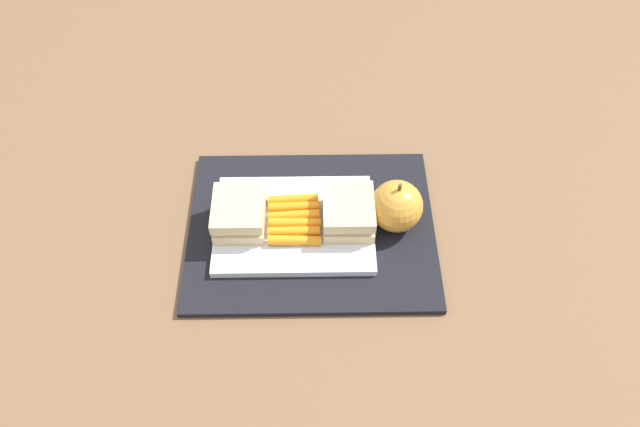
{
  "coord_description": "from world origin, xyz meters",
  "views": [
    {
      "loc": [
        0.01,
        -0.49,
        0.72
      ],
      "look_at": [
        0.01,
        0.0,
        0.04
      ],
      "focal_mm": 32.93,
      "sensor_mm": 36.0,
      "label": 1
    }
  ],
  "objects_px": {
    "food_tray": "(294,224)",
    "apple": "(396,206)",
    "carrot_sticks_bundle": "(294,219)",
    "sandwich_half_left": "(239,214)",
    "sandwich_half_right": "(348,212)"
  },
  "relations": [
    {
      "from": "sandwich_half_left",
      "to": "apple",
      "type": "height_order",
      "value": "apple"
    },
    {
      "from": "sandwich_half_left",
      "to": "carrot_sticks_bundle",
      "type": "relative_size",
      "value": 0.92
    },
    {
      "from": "carrot_sticks_bundle",
      "to": "sandwich_half_right",
      "type": "bearing_deg",
      "value": -0.04
    },
    {
      "from": "sandwich_half_left",
      "to": "carrot_sticks_bundle",
      "type": "distance_m",
      "value": 0.08
    },
    {
      "from": "sandwich_half_left",
      "to": "apple",
      "type": "relative_size",
      "value": 0.92
    },
    {
      "from": "food_tray",
      "to": "apple",
      "type": "height_order",
      "value": "apple"
    },
    {
      "from": "sandwich_half_left",
      "to": "sandwich_half_right",
      "type": "height_order",
      "value": "same"
    },
    {
      "from": "carrot_sticks_bundle",
      "to": "food_tray",
      "type": "bearing_deg",
      "value": -151.35
    },
    {
      "from": "carrot_sticks_bundle",
      "to": "apple",
      "type": "height_order",
      "value": "apple"
    },
    {
      "from": "sandwich_half_left",
      "to": "sandwich_half_right",
      "type": "distance_m",
      "value": 0.16
    },
    {
      "from": "food_tray",
      "to": "sandwich_half_left",
      "type": "relative_size",
      "value": 2.88
    },
    {
      "from": "food_tray",
      "to": "carrot_sticks_bundle",
      "type": "distance_m",
      "value": 0.01
    },
    {
      "from": "food_tray",
      "to": "sandwich_half_right",
      "type": "bearing_deg",
      "value": 0.0
    },
    {
      "from": "sandwich_half_right",
      "to": "apple",
      "type": "bearing_deg",
      "value": 5.92
    },
    {
      "from": "sandwich_half_right",
      "to": "food_tray",
      "type": "bearing_deg",
      "value": 180.0
    }
  ]
}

